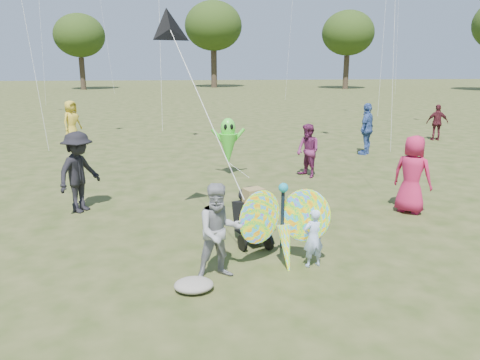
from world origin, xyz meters
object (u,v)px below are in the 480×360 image
object	(u,v)px
jogging_stroller	(253,212)
child_girl	(313,238)
crowd_a	(412,174)
crowd_b	(79,172)
adult_man	(219,231)
butterfly_kite	(284,227)
crowd_h	(437,122)
crowd_c	(367,129)
crowd_e	(308,151)
crowd_g	(72,122)
alien_kite	(228,144)

from	to	relation	value
jogging_stroller	child_girl	bearing A→B (deg)	-76.19
crowd_a	crowd_b	distance (m)	7.53
child_girl	adult_man	world-z (taller)	adult_man
crowd_a	crowd_b	world-z (taller)	crowd_b
butterfly_kite	adult_man	bearing A→B (deg)	-164.57
adult_man	crowd_h	bearing A→B (deg)	36.19
crowd_b	crowd_h	world-z (taller)	crowd_b
crowd_c	crowd_h	world-z (taller)	crowd_c
butterfly_kite	crowd_e	bearing A→B (deg)	72.51
crowd_e	crowd_g	distance (m)	10.85
child_girl	butterfly_kite	size ratio (longest dim) A/B	0.58
crowd_g	crowd_h	distance (m)	15.63
crowd_b	crowd_h	bearing A→B (deg)	-26.54
adult_man	crowd_h	world-z (taller)	crowd_h
crowd_g	alien_kite	distance (m)	8.85
crowd_a	alien_kite	world-z (taller)	crowd_a
child_girl	crowd_e	world-z (taller)	crowd_e
crowd_a	crowd_b	xyz separation A→B (m)	(-7.48, 0.84, 0.04)
adult_man	crowd_c	bearing A→B (deg)	43.78
butterfly_kite	alien_kite	distance (m)	6.57
crowd_c	alien_kite	bearing A→B (deg)	-23.54
butterfly_kite	crowd_g	bearing A→B (deg)	116.43
alien_kite	butterfly_kite	bearing A→B (deg)	-86.51
crowd_g	crowd_h	size ratio (longest dim) A/B	1.15
adult_man	jogging_stroller	bearing A→B (deg)	49.16
crowd_c	alien_kite	world-z (taller)	crowd_c
child_girl	butterfly_kite	xyz separation A→B (m)	(-0.49, 0.05, 0.20)
adult_man	alien_kite	distance (m)	6.89
child_girl	crowd_g	size ratio (longest dim) A/B	0.57
crowd_c	crowd_h	xyz separation A→B (m)	(4.22, 2.75, -0.17)
child_girl	crowd_h	distance (m)	14.89
butterfly_kite	crowd_b	bearing A→B (deg)	139.68
crowd_c	crowd_g	xyz separation A→B (m)	(-11.39, 3.68, -0.05)
child_girl	jogging_stroller	distance (m)	1.46
crowd_b	butterfly_kite	size ratio (longest dim) A/B	1.06
crowd_b	child_girl	bearing A→B (deg)	-97.29
crowd_e	jogging_stroller	xyz separation A→B (m)	(-2.30, -5.01, -0.18)
child_girl	alien_kite	size ratio (longest dim) A/B	0.58
child_girl	jogging_stroller	world-z (taller)	jogging_stroller
adult_man	crowd_a	bearing A→B (deg)	18.26
crowd_c	crowd_e	bearing A→B (deg)	-4.18
crowd_h	crowd_e	bearing A→B (deg)	49.87
alien_kite	crowd_g	bearing A→B (deg)	133.25
crowd_b	crowd_e	bearing A→B (deg)	-35.40
crowd_a	alien_kite	bearing A→B (deg)	-0.52
child_girl	crowd_h	size ratio (longest dim) A/B	0.65
crowd_h	child_girl	bearing A→B (deg)	64.88
crowd_g	butterfly_kite	xyz separation A→B (m)	(6.46, -13.00, -0.18)
crowd_g	jogging_stroller	world-z (taller)	crowd_g
butterfly_kite	crowd_a	bearing A→B (deg)	36.89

